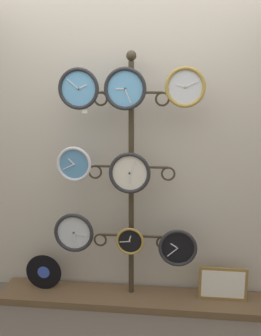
% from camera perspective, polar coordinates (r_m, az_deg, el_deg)
% --- Properties ---
extents(ground_plane, '(12.00, 12.00, 0.00)m').
position_cam_1_polar(ground_plane, '(3.17, -0.83, -22.01)').
color(ground_plane, brown).
extents(shop_wall, '(4.40, 0.04, 2.80)m').
position_cam_1_polar(shop_wall, '(3.23, 0.44, 5.29)').
color(shop_wall, '#BCB2A3').
rests_on(shop_wall, ground_plane).
extents(low_shelf, '(2.20, 0.36, 0.06)m').
position_cam_1_polar(low_shelf, '(3.45, -0.02, -18.41)').
color(low_shelf, brown).
rests_on(low_shelf, ground_plane).
extents(display_stand, '(0.70, 0.34, 2.03)m').
position_cam_1_polar(display_stand, '(3.19, 0.11, -5.88)').
color(display_stand, '#382D1E').
rests_on(display_stand, ground_plane).
extents(clock_top_left, '(0.31, 0.04, 0.31)m').
position_cam_1_polar(clock_top_left, '(3.00, -7.54, 11.34)').
color(clock_top_left, '#60A8DB').
extents(clock_top_center, '(0.32, 0.04, 0.32)m').
position_cam_1_polar(clock_top_center, '(2.94, -0.78, 11.42)').
color(clock_top_center, '#60A8DB').
extents(clock_top_right, '(0.30, 0.04, 0.30)m').
position_cam_1_polar(clock_top_right, '(2.93, 7.95, 11.55)').
color(clock_top_right, silver).
extents(clock_middle_left, '(0.28, 0.04, 0.28)m').
position_cam_1_polar(clock_middle_left, '(3.09, -8.19, 0.57)').
color(clock_middle_left, '#4C84B2').
extents(clock_middle_center, '(0.32, 0.04, 0.32)m').
position_cam_1_polar(clock_middle_center, '(3.02, -0.03, -0.74)').
color(clock_middle_center, silver).
extents(clock_bottom_left, '(0.33, 0.04, 0.33)m').
position_cam_1_polar(clock_bottom_left, '(3.24, -8.21, -9.27)').
color(clock_bottom_left, silver).
extents(clock_bottom_center, '(0.23, 0.04, 0.23)m').
position_cam_1_polar(clock_bottom_center, '(3.20, -0.12, -10.55)').
color(clock_bottom_center, black).
extents(clock_bottom_right, '(0.31, 0.04, 0.31)m').
position_cam_1_polar(clock_bottom_right, '(3.17, 6.88, -11.43)').
color(clock_bottom_right, black).
extents(vinyl_record, '(0.31, 0.01, 0.31)m').
position_cam_1_polar(vinyl_record, '(3.53, -12.49, -14.54)').
color(vinyl_record, black).
rests_on(vinyl_record, low_shelf).
extents(picture_frame, '(0.39, 0.02, 0.27)m').
position_cam_1_polar(picture_frame, '(3.39, 13.25, -16.06)').
color(picture_frame, olive).
rests_on(picture_frame, low_shelf).
extents(price_tag_upper, '(0.04, 0.00, 0.03)m').
position_cam_1_polar(price_tag_upper, '(2.99, -6.66, 8.16)').
color(price_tag_upper, white).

